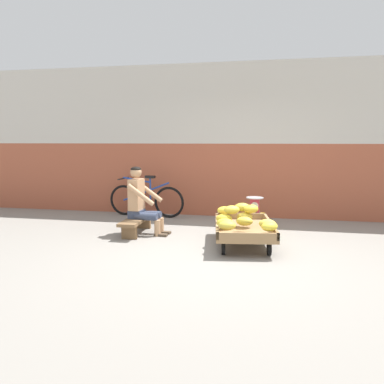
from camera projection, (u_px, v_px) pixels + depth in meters
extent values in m
plane|color=gray|center=(217.00, 257.00, 5.22)|extent=(80.00, 80.00, 0.00)
cube|color=#A35138|center=(237.00, 180.00, 8.06)|extent=(16.00, 0.30, 1.51)
cube|color=beige|center=(238.00, 104.00, 7.85)|extent=(16.00, 0.30, 1.62)
cube|color=#99754C|center=(244.00, 230.00, 5.81)|extent=(1.04, 1.55, 0.05)
cube|color=#99754C|center=(217.00, 225.00, 5.82)|extent=(0.24, 1.43, 0.10)
cube|color=#99754C|center=(270.00, 225.00, 5.78)|extent=(0.24, 1.43, 0.10)
cube|color=#99754C|center=(241.00, 216.00, 6.49)|extent=(0.84, 0.16, 0.10)
cube|color=#99754C|center=(248.00, 236.00, 5.11)|extent=(0.84, 0.16, 0.10)
cylinder|color=black|center=(222.00, 231.00, 6.35)|extent=(0.08, 0.19, 0.18)
cylinder|color=black|center=(260.00, 232.00, 6.31)|extent=(0.08, 0.19, 0.18)
cylinder|color=black|center=(223.00, 248.00, 5.35)|extent=(0.08, 0.19, 0.18)
cylinder|color=black|center=(269.00, 249.00, 5.31)|extent=(0.08, 0.19, 0.18)
ellipsoid|color=yellow|center=(225.00, 223.00, 5.40)|extent=(0.25, 0.20, 0.13)
ellipsoid|color=yellow|center=(224.00, 210.00, 6.38)|extent=(0.29, 0.27, 0.13)
ellipsoid|color=yellow|center=(245.00, 217.00, 5.85)|extent=(0.28, 0.23, 0.13)
ellipsoid|color=yellow|center=(269.00, 226.00, 5.19)|extent=(0.30, 0.29, 0.13)
ellipsoid|color=gold|center=(227.00, 226.00, 5.24)|extent=(0.26, 0.21, 0.13)
ellipsoid|color=yellow|center=(267.00, 224.00, 5.35)|extent=(0.27, 0.22, 0.13)
ellipsoid|color=gold|center=(244.00, 221.00, 5.52)|extent=(0.26, 0.21, 0.13)
ellipsoid|color=gold|center=(224.00, 218.00, 5.72)|extent=(0.28, 0.23, 0.13)
ellipsoid|color=gold|center=(242.00, 207.00, 5.92)|extent=(0.29, 0.25, 0.13)
ellipsoid|color=gold|center=(232.00, 210.00, 5.75)|extent=(0.30, 0.27, 0.13)
ellipsoid|color=gold|center=(251.00, 209.00, 5.83)|extent=(0.30, 0.29, 0.13)
cube|color=brown|center=(137.00, 219.00, 6.55)|extent=(0.31, 1.10, 0.05)
cube|color=brown|center=(144.00, 222.00, 6.94)|extent=(0.24, 0.08, 0.22)
cube|color=brown|center=(129.00, 232.00, 6.19)|extent=(0.24, 0.08, 0.22)
cylinder|color=tan|center=(161.00, 226.00, 6.55)|extent=(0.10, 0.10, 0.27)
cube|color=#4C3D2D|center=(164.00, 232.00, 6.55)|extent=(0.22, 0.10, 0.04)
cylinder|color=#38425B|center=(150.00, 214.00, 6.58)|extent=(0.41, 0.15, 0.13)
cylinder|color=tan|center=(157.00, 228.00, 6.38)|extent=(0.10, 0.10, 0.27)
cube|color=#4C3D2D|center=(161.00, 235.00, 6.38)|extent=(0.22, 0.10, 0.04)
cylinder|color=#38425B|center=(146.00, 216.00, 6.41)|extent=(0.41, 0.15, 0.13)
cube|color=#38425B|center=(137.00, 214.00, 6.54)|extent=(0.24, 0.29, 0.14)
cube|color=tan|center=(136.00, 194.00, 6.50)|extent=(0.20, 0.33, 0.52)
cylinder|color=tan|center=(150.00, 192.00, 6.64)|extent=(0.47, 0.10, 0.36)
cylinder|color=tan|center=(141.00, 195.00, 6.26)|extent=(0.47, 0.10, 0.36)
sphere|color=tan|center=(136.00, 172.00, 6.45)|extent=(0.19, 0.19, 0.19)
ellipsoid|color=black|center=(136.00, 169.00, 6.44)|extent=(0.17, 0.17, 0.09)
cube|color=gold|center=(254.00, 222.00, 6.76)|extent=(0.36, 0.28, 0.30)
cylinder|color=#28282D|center=(255.00, 213.00, 6.74)|extent=(0.20, 0.20, 0.03)
cube|color=#C6384C|center=(255.00, 205.00, 6.72)|extent=(0.16, 0.10, 0.24)
cylinder|color=white|center=(255.00, 206.00, 6.67)|extent=(0.13, 0.01, 0.13)
cylinder|color=#B2B5BA|center=(255.00, 198.00, 6.70)|extent=(0.30, 0.30, 0.01)
torus|color=black|center=(124.00, 200.00, 8.16)|extent=(0.64, 0.11, 0.64)
torus|color=black|center=(169.00, 202.00, 7.87)|extent=(0.64, 0.11, 0.64)
cylinder|color=#234299|center=(146.00, 192.00, 7.99)|extent=(1.03, 0.14, 0.43)
cylinder|color=#234299|center=(150.00, 190.00, 7.95)|extent=(0.04, 0.04, 0.48)
cylinder|color=#234299|center=(137.00, 180.00, 8.02)|extent=(0.62, 0.10, 0.12)
cube|color=black|center=(150.00, 177.00, 7.92)|extent=(0.21, 0.12, 0.05)
cylinder|color=black|center=(123.00, 178.00, 8.10)|extent=(0.07, 0.48, 0.03)
cube|color=green|center=(268.00, 231.00, 6.26)|extent=(0.18, 0.12, 0.24)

